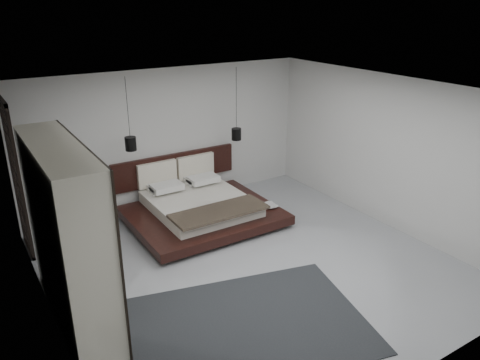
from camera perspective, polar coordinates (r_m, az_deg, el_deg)
floor at (r=7.71m, az=1.32°, el=-10.25°), size 6.00×6.00×0.00m
ceiling at (r=6.69m, az=1.52°, el=10.68°), size 6.00×6.00×0.00m
wall_back at (r=9.59m, az=-8.58°, el=5.09°), size 6.00×0.00×6.00m
wall_front at (r=5.13m, az=20.64°, el=-11.05°), size 6.00×0.00×6.00m
wall_left at (r=6.10m, az=-22.93°, el=-6.06°), size 0.00×6.00×6.00m
wall_right at (r=9.00m, az=17.56°, el=3.26°), size 0.00×6.00×6.00m
lattice_screen at (r=8.40m, az=-25.57°, el=0.14°), size 0.05×0.90×2.60m
bed at (r=9.07m, az=-5.00°, el=-3.23°), size 2.70×2.36×1.06m
book_lower at (r=9.10m, az=3.10°, el=-3.22°), size 0.24×0.30×0.03m
book_upper at (r=9.06m, az=3.11°, el=-3.17°), size 0.24×0.31×0.02m
pendant_left at (r=8.57m, az=-13.19°, el=4.34°), size 0.20×0.20×1.31m
pendant_right at (r=9.52m, az=-0.45°, el=5.63°), size 0.20×0.20×1.46m
wardrobe at (r=6.34m, az=-20.24°, el=-6.51°), size 0.59×2.48×2.43m
rug at (r=6.46m, az=1.07°, el=-17.26°), size 3.49×2.85×0.01m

